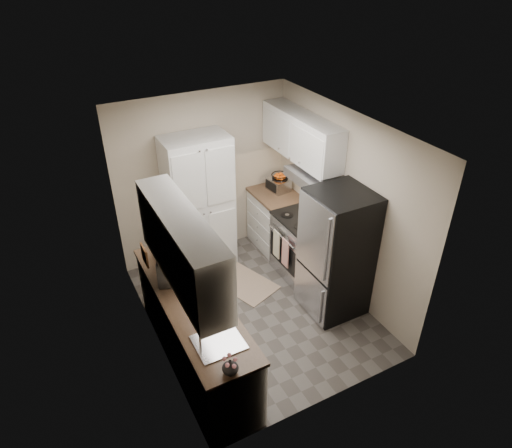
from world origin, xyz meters
name	(u,v)px	position (x,y,z in m)	size (l,w,h in m)	color
ground	(255,309)	(0.00, 0.00, 0.00)	(3.20, 3.20, 0.00)	#56514C
room_shell	(254,203)	(-0.02, -0.01, 1.63)	(2.64, 3.24, 2.52)	#BBAB97
pantry_cabinet	(199,204)	(-0.20, 1.32, 1.00)	(0.90, 0.55, 2.00)	silver
base_cabinet_left	(195,331)	(-0.99, -0.43, 0.44)	(0.60, 2.30, 0.88)	silver
countertop_left	(192,300)	(-0.99, -0.43, 0.90)	(0.63, 2.33, 0.04)	brown
base_cabinet_right	(276,221)	(0.99, 1.19, 0.44)	(0.60, 0.80, 0.88)	silver
countertop_right	(276,195)	(0.99, 1.19, 0.90)	(0.63, 0.83, 0.04)	brown
electric_range	(303,245)	(0.97, 0.39, 0.48)	(0.71, 0.78, 1.13)	#B7B7BC
refrigerator	(337,253)	(0.94, -0.41, 0.85)	(0.70, 0.72, 1.70)	#B7B7BC
microwave	(178,261)	(-0.96, 0.05, 1.08)	(0.59, 0.40, 0.33)	#BBBABF
wine_bottle	(158,247)	(-1.06, 0.46, 1.05)	(0.07, 0.07, 0.27)	black
flower_vase	(230,367)	(-1.04, -1.52, 1.00)	(0.15, 0.15, 0.15)	silver
cutting_board	(169,241)	(-0.91, 0.49, 1.08)	(0.02, 0.26, 0.32)	#357D34
toaster_oven	(278,184)	(1.08, 1.29, 1.02)	(0.26, 0.33, 0.19)	#A5A6AA
fruit_basket	(280,175)	(1.10, 1.28, 1.17)	(0.26, 0.26, 0.11)	#F45E0F
kitchen_mat	(244,283)	(0.10, 0.54, 0.01)	(0.57, 0.92, 0.01)	tan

